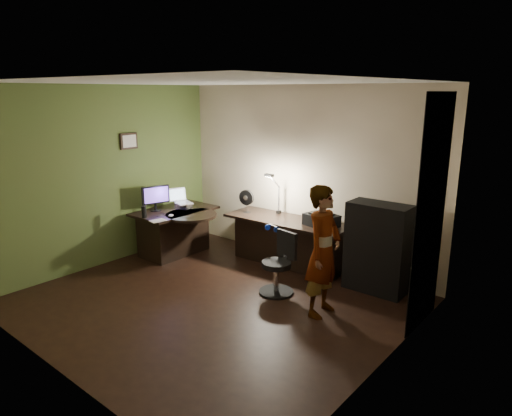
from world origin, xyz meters
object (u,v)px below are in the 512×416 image
Objects in this scene: person at (323,251)px; cabinet at (377,248)px; office_chair at (276,264)px; monitor at (155,202)px; desk_left at (176,232)px; desk_right at (286,242)px.

cabinet is at bearing -15.65° from person.
monitor is at bearing -168.75° from office_chair.
monitor is at bearing 85.43° from person.
desk_right is (1.69, 0.75, -0.01)m from desk_left.
office_chair reaches higher than desk_right.
desk_right is at bearing 44.38° from monitor.
cabinet reaches higher than office_chair.
monitor is 0.28× the size of person.
desk_right is 1.62× the size of cabinet.
office_chair is (-0.96, -0.93, -0.19)m from cabinet.
desk_left is at bearing 65.96° from monitor.
desk_right is at bearing 23.32° from desk_left.
desk_left is 2.98m from person.
person is (1.25, -1.00, 0.42)m from desk_right.
office_chair is at bearing 18.71° from monitor.
cabinet is at bearing 33.61° from monitor.
cabinet is 1.06m from person.
cabinet is 1.35m from office_chair.
cabinet is at bearing -1.91° from desk_right.
desk_left is at bearing 81.04° from person.
desk_left is at bearing -167.07° from cabinet.
person is at bearing 2.37° from office_chair.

